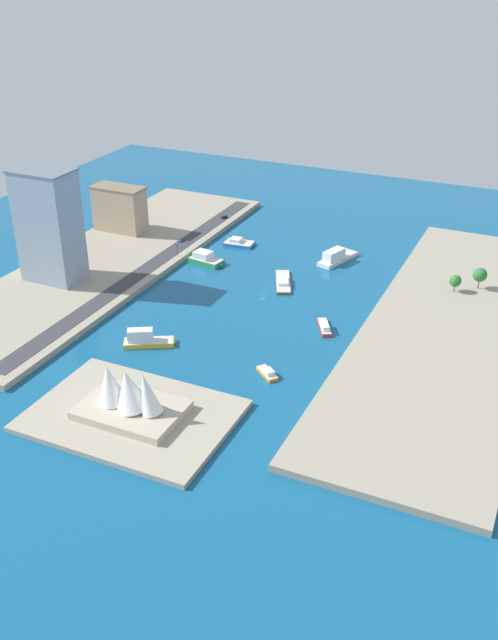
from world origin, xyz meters
TOP-DOWN VIEW (x-y plane):
  - ground_plane at (0.00, 0.00)m, footprint 440.00×440.00m
  - quay_west at (-89.96, 0.00)m, footprint 70.00×240.00m
  - quay_east at (89.96, 0.00)m, footprint 70.00×240.00m
  - peninsula_point at (1.54, 113.53)m, footprint 72.34×51.74m
  - road_strip at (64.29, 0.00)m, footprint 9.41×228.00m
  - ferry_white_commuter at (-19.61, -53.16)m, footprint 15.72×28.18m
  - water_taxi_orange at (-31.47, 66.67)m, footprint 11.70×10.69m
  - barge_flat_brown at (-4.32, -15.55)m, footprint 17.58×28.00m
  - catamaran_blue at (38.19, -52.70)m, footprint 18.16×11.00m
  - ferry_green_doubledeck at (43.07, -21.71)m, footprint 20.71×11.36m
  - tugboat_red at (-39.33, 21.34)m, footprint 11.17×16.31m
  - ferry_yellow_fast at (25.25, 66.48)m, footprint 22.06×16.58m
  - tower_tall_glass at (99.46, 31.95)m, footprint 28.95×19.38m
  - apartment_midrise_tan at (107.96, -38.98)m, footprint 30.61×14.61m
  - suv_black at (62.25, -82.31)m, footprint 1.96×4.44m
  - hatchback_blue at (67.17, -38.02)m, footprint 2.17×4.64m
  - traffic_light_waterfront at (58.13, -18.13)m, footprint 0.36×0.36m
  - opera_landmark at (2.34, 113.53)m, footprint 37.06×25.55m
  - park_tree_cluster at (-91.19, -41.64)m, footprint 16.31×14.77m

SIDE VIEW (x-z plane):
  - ground_plane at x=0.00m, z-range 0.00..0.00m
  - peninsula_point at x=1.54m, z-range 0.00..2.00m
  - barge_flat_brown at x=-4.32m, z-range -0.45..2.48m
  - water_taxi_orange at x=-31.47m, z-range -0.43..2.67m
  - catamaran_blue at x=38.19m, z-range -0.62..3.30m
  - tugboat_red at x=-39.33m, z-range -0.49..3.27m
  - quay_west at x=-89.96m, z-range 0.00..2.78m
  - quay_east at x=89.96m, z-range 0.00..2.78m
  - ferry_green_doubledeck at x=43.07m, z-range -0.71..5.76m
  - ferry_white_commuter at x=-19.61m, z-range -0.93..6.41m
  - ferry_yellow_fast at x=25.25m, z-range -1.05..6.53m
  - road_strip at x=64.29m, z-range 2.78..2.93m
  - hatchback_blue at x=67.17m, z-range 2.93..4.38m
  - suv_black at x=62.25m, z-range 2.92..4.47m
  - traffic_light_waterfront at x=58.13m, z-range 3.87..10.37m
  - opera_landmark at x=2.34m, z-range -0.47..18.68m
  - park_tree_cluster at x=-91.19m, z-range 4.02..14.64m
  - apartment_midrise_tan at x=107.96m, z-range 2.81..28.93m
  - tower_tall_glass at x=99.46m, z-range 2.81..58.44m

